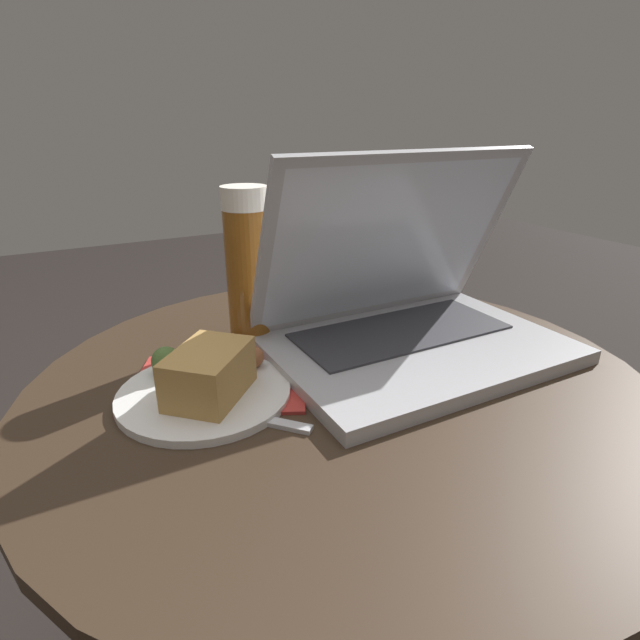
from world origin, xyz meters
TOP-DOWN VIEW (x-y plane):
  - table at (0.00, 0.00)m, footprint 0.72×0.72m
  - napkin at (-0.13, 0.05)m, footprint 0.23×0.21m
  - laptop at (0.12, 0.03)m, footprint 0.37×0.26m
  - beer_glass at (-0.06, 0.14)m, footprint 0.06×0.06m
  - snack_plate at (-0.15, 0.02)m, footprint 0.19×0.19m
  - fork at (-0.15, -0.02)m, footprint 0.12×0.13m

SIDE VIEW (x-z plane):
  - table at x=0.00m, z-range 0.10..0.58m
  - napkin at x=-0.13m, z-range 0.48..0.49m
  - fork at x=-0.15m, z-range 0.48..0.49m
  - snack_plate at x=-0.15m, z-range 0.47..0.53m
  - laptop at x=0.12m, z-range 0.41..0.66m
  - beer_glass at x=-0.06m, z-range 0.48..0.69m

